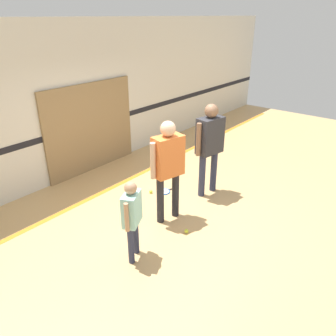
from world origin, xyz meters
TOP-DOWN VIEW (x-y plane):
  - ground_plane at (0.00, 0.00)m, footprint 16.00×16.00m
  - wall_back at (0.00, 2.60)m, footprint 16.00×0.07m
  - wall_panel at (0.36, 2.54)m, footprint 2.33×0.05m
  - floor_stripe at (0.00, 1.51)m, footprint 14.40×0.10m
  - person_instructor at (-0.17, -0.08)m, footprint 0.65×0.38m
  - person_student_left at (-1.27, -0.35)m, footprint 0.43×0.33m
  - person_student_right at (1.03, -0.11)m, footprint 0.67×0.36m
  - racket_spare_on_floor at (0.51, 0.57)m, footprint 0.48×0.35m
  - tennis_ball_near_instructor at (-0.31, -0.59)m, footprint 0.07×0.07m
  - tennis_ball_by_spare_racket at (0.30, 0.74)m, footprint 0.07×0.07m

SIDE VIEW (x-z plane):
  - ground_plane at x=0.00m, z-range 0.00..0.00m
  - floor_stripe at x=0.00m, z-range 0.00..0.01m
  - racket_spare_on_floor at x=0.51m, z-range -0.01..0.03m
  - tennis_ball_near_instructor at x=-0.31m, z-range 0.00..0.07m
  - tennis_ball_by_spare_racket at x=0.30m, z-range 0.00..0.07m
  - person_student_left at x=-1.27m, z-range 0.15..1.39m
  - wall_panel at x=0.36m, z-range 0.00..1.94m
  - person_instructor at x=-0.17m, z-range 0.21..1.97m
  - person_student_right at x=1.03m, z-range 0.21..2.01m
  - wall_back at x=0.00m, z-range 0.00..3.20m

